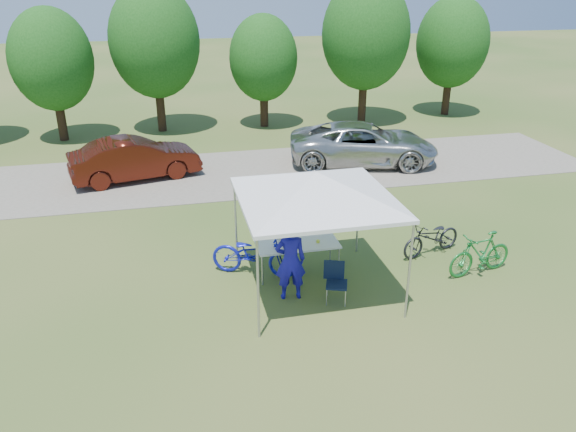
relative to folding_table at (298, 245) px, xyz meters
name	(u,v)px	position (x,y,z in m)	size (l,w,h in m)	color
ground	(314,288)	(0.20, -0.74, -0.73)	(100.00, 100.00, 0.00)	#2D5119
gravel_strip	(254,172)	(0.20, 7.26, -0.72)	(24.00, 5.00, 0.02)	gray
canopy	(317,175)	(0.20, -0.74, 1.92)	(4.53, 4.53, 3.00)	#A5A5AA
treeline	(221,46)	(-0.09, 13.31, 2.81)	(24.89, 4.28, 6.30)	#382314
folding_table	(298,245)	(0.00, 0.00, 0.00)	(1.87, 0.78, 0.77)	white
folding_chair	(335,278)	(0.52, -1.25, -0.22)	(0.56, 0.59, 0.86)	#0E1932
cooler	(286,239)	(-0.28, 0.00, 0.20)	(0.43, 0.29, 0.31)	white
ice_cream_cup	(318,241)	(0.46, -0.05, 0.07)	(0.08, 0.08, 0.06)	yellow
cyclist	(290,261)	(-0.40, -0.97, 0.16)	(0.65, 0.43, 1.78)	#17139C
bike_blue	(255,254)	(-0.96, 0.17, -0.19)	(0.71, 2.03, 1.06)	#141AB5
bike_green	(480,254)	(4.09, -0.92, -0.22)	(0.48, 1.70, 1.02)	#19732E
bike_dark	(432,238)	(3.44, 0.21, -0.27)	(0.60, 1.72, 0.90)	black
minivan	(363,144)	(4.20, 7.30, 0.02)	(2.43, 5.26, 1.46)	beige
sedan	(135,159)	(-3.77, 7.43, -0.01)	(1.47, 4.20, 1.38)	#43130B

